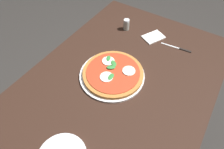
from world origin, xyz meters
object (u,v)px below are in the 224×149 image
pizza (113,73)px  pepper_shaker (126,25)px  dining_table (121,90)px  serving_tray (112,75)px  napkin (153,37)px  knife (180,49)px

pizza → pepper_shaker: (-0.39, -0.14, 0.01)m
dining_table → serving_tray: 0.13m
napkin → knife: 0.18m
dining_table → napkin: size_ratio=9.74×
serving_tray → pepper_shaker: size_ratio=4.76×
pizza → napkin: bearing=173.6°
dining_table → knife: bearing=154.6°
pizza → pepper_shaker: bearing=-159.8°
pizza → knife: (-0.39, 0.23, -0.02)m
dining_table → pizza: size_ratio=3.96×
serving_tray → dining_table: bearing=109.3°
dining_table → serving_tray: serving_tray is taller
pepper_shaker → serving_tray: bearing=19.5°
serving_tray → pepper_shaker: (-0.39, -0.14, 0.03)m
dining_table → pizza: pizza is taller
knife → pepper_shaker: 0.37m
dining_table → napkin: napkin is taller
napkin → knife: napkin is taller
knife → pepper_shaker: (0.01, -0.37, 0.03)m
napkin → dining_table: bearing=0.4°
pepper_shaker → napkin: bearing=95.6°
dining_table → knife: 0.43m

